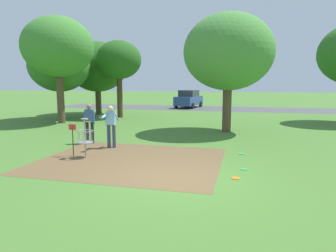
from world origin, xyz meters
name	(u,v)px	position (x,y,z in m)	size (l,w,h in m)	color
ground_plane	(173,179)	(0.00, 0.00, 0.00)	(160.00, 160.00, 0.00)	#47752D
dirt_tee_pad	(131,160)	(-1.87, 1.60, 0.00)	(6.09, 5.07, 0.01)	brown
disc_golf_basket	(84,136)	(-3.61, 1.59, 0.75)	(0.98, 0.58, 1.39)	#9E9EA3
player_foreground_watching	(89,121)	(-4.64, 3.89, 0.97)	(0.50, 0.44, 1.71)	#232328
player_throwing	(111,124)	(-3.36, 3.29, 0.99)	(0.42, 1.14, 1.71)	#384260
frisbee_near_basket	(241,154)	(1.78, 3.43, 0.01)	(0.23, 0.23, 0.02)	green
frisbee_by_tee	(244,169)	(1.88, 1.41, 0.01)	(0.21, 0.21, 0.02)	green
frisbee_mid_grass	(236,178)	(1.66, 0.45, 0.01)	(0.24, 0.24, 0.02)	orange
tree_near_right	(97,67)	(-10.03, 15.19, 3.89)	(4.80, 4.80, 5.95)	#4C3823
tree_mid_left	(119,60)	(-7.30, 13.36, 4.25)	(3.33, 3.33, 5.71)	#4C3823
tree_mid_center	(58,47)	(-9.75, 9.45, 4.84)	(4.46, 4.46, 6.76)	brown
tree_mid_right	(228,52)	(0.92, 8.55, 4.18)	(4.69, 4.69, 6.19)	brown
tree_far_left	(59,66)	(-11.01, 11.37, 3.78)	(4.27, 4.27, 5.61)	#422D1E
parking_lot_strip	(226,109)	(0.00, 23.02, 0.00)	(36.00, 6.00, 0.01)	#4C4C51
parked_car_leftmost	(189,99)	(-3.87, 23.48, 0.92)	(2.49, 4.44, 1.84)	#2D4784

